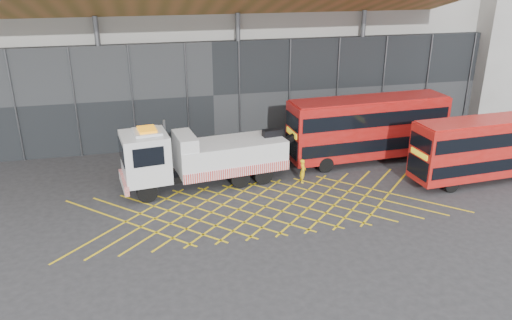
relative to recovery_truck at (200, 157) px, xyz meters
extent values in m
plane|color=#2A2A2C|center=(0.10, -3.90, -1.98)|extent=(120.00, 120.00, 0.00)
cube|color=yellow|center=(-4.70, -3.90, -1.98)|extent=(7.16, 7.16, 0.01)
cube|color=yellow|center=(-4.70, -3.90, -1.98)|extent=(7.16, 7.16, 0.01)
cube|color=yellow|center=(-3.10, -3.90, -1.98)|extent=(7.16, 7.16, 0.01)
cube|color=yellow|center=(-3.10, -3.90, -1.98)|extent=(7.16, 7.16, 0.01)
cube|color=yellow|center=(-1.50, -3.90, -1.98)|extent=(7.16, 7.16, 0.01)
cube|color=yellow|center=(-1.50, -3.90, -1.98)|extent=(7.16, 7.16, 0.01)
cube|color=yellow|center=(0.10, -3.90, -1.98)|extent=(7.16, 7.16, 0.01)
cube|color=yellow|center=(0.10, -3.90, -1.98)|extent=(7.16, 7.16, 0.01)
cube|color=yellow|center=(1.70, -3.90, -1.98)|extent=(7.16, 7.16, 0.01)
cube|color=yellow|center=(1.70, -3.90, -1.98)|extent=(7.16, 7.16, 0.01)
cube|color=yellow|center=(3.30, -3.90, -1.98)|extent=(7.16, 7.16, 0.01)
cube|color=yellow|center=(3.30, -3.90, -1.98)|extent=(7.16, 7.16, 0.01)
cube|color=yellow|center=(4.90, -3.90, -1.98)|extent=(7.16, 7.16, 0.01)
cube|color=yellow|center=(4.90, -3.90, -1.98)|extent=(7.16, 7.16, 0.01)
cube|color=yellow|center=(6.50, -3.90, -1.98)|extent=(7.16, 7.16, 0.01)
cube|color=yellow|center=(6.50, -3.90, -1.98)|extent=(7.16, 7.16, 0.01)
cube|color=yellow|center=(8.10, -3.90, -1.98)|extent=(7.16, 7.16, 0.01)
cube|color=yellow|center=(8.10, -3.90, -1.98)|extent=(7.16, 7.16, 0.01)
cube|color=yellow|center=(9.70, -3.90, -1.98)|extent=(7.16, 7.16, 0.01)
cube|color=yellow|center=(9.70, -3.90, -1.98)|extent=(7.16, 7.16, 0.01)
cube|color=yellow|center=(11.30, -3.90, -1.98)|extent=(7.16, 7.16, 0.01)
cube|color=yellow|center=(11.30, -3.90, -1.98)|extent=(7.16, 7.16, 0.01)
cube|color=gray|center=(2.10, 15.10, 7.02)|extent=(55.00, 14.00, 18.00)
cube|color=black|center=(2.10, 7.80, 2.02)|extent=(55.00, 0.80, 8.00)
cylinder|color=#595B60|center=(-5.90, 7.60, 3.02)|extent=(0.36, 0.36, 10.00)
cylinder|color=#595B60|center=(4.10, 7.60, 3.02)|extent=(0.36, 0.36, 10.00)
cylinder|color=#595B60|center=(14.10, 7.60, 3.02)|extent=(0.36, 0.36, 10.00)
cube|color=black|center=(0.48, 0.07, -1.19)|extent=(10.79, 2.48, 0.40)
cube|color=white|center=(-3.33, -0.42, 0.45)|extent=(3.05, 3.14, 2.94)
cube|color=black|center=(-4.70, -0.60, 0.95)|extent=(0.37, 2.47, 1.24)
cube|color=red|center=(-4.73, -0.60, -1.02)|extent=(0.65, 2.95, 0.62)
cube|color=orange|center=(-3.11, -0.39, 2.17)|extent=(1.18, 1.47, 0.14)
cube|color=white|center=(2.05, 0.27, -0.12)|extent=(7.30, 3.69, 1.81)
cube|color=red|center=(2.23, -1.17, -0.80)|extent=(6.95, 0.96, 0.62)
cube|color=white|center=(-0.87, -0.11, 1.18)|extent=(1.46, 2.83, 0.79)
cube|color=black|center=(4.96, 0.64, 0.95)|extent=(1.42, 0.73, 0.56)
cube|color=black|center=(6.08, 0.78, 0.39)|extent=(2.50, 0.71, 1.22)
cylinder|color=black|center=(-3.40, -1.63, -1.36)|extent=(1.28, 0.55, 1.24)
cylinder|color=black|center=(-3.71, 0.73, -1.36)|extent=(1.28, 0.55, 1.24)
cylinder|color=black|center=(3.99, -0.68, -1.36)|extent=(1.28, 0.55, 1.24)
cylinder|color=black|center=(3.69, 1.67, -1.36)|extent=(1.28, 0.55, 1.24)
cylinder|color=#595B60|center=(-2.02, 0.89, 1.07)|extent=(0.16, 0.16, 2.48)
cube|color=#9E0F0C|center=(12.19, 1.57, 0.57)|extent=(11.53, 3.21, 4.03)
cube|color=black|center=(12.19, 1.57, -0.37)|extent=(11.08, 3.25, 0.88)
cube|color=black|center=(12.19, 1.57, 1.49)|extent=(11.08, 3.25, 0.99)
cube|color=black|center=(6.47, 1.28, -0.32)|extent=(0.18, 2.33, 1.35)
cube|color=black|center=(6.47, 1.28, 1.49)|extent=(0.18, 2.33, 0.99)
cube|color=yellow|center=(6.46, 1.28, 0.66)|extent=(0.15, 1.85, 0.36)
cube|color=#9E0F0C|center=(12.19, 1.57, 2.61)|extent=(11.29, 2.99, 0.12)
cylinder|color=black|center=(8.62, 0.21, -1.44)|extent=(1.09, 0.36, 1.08)
cylinder|color=black|center=(8.50, 2.56, -1.44)|extent=(1.09, 0.36, 1.08)
cylinder|color=black|center=(15.56, 0.56, -1.44)|extent=(1.09, 0.36, 1.08)
cylinder|color=black|center=(15.44, 2.90, -1.44)|extent=(1.09, 0.36, 1.08)
cube|color=#AD140F|center=(18.33, -3.37, 0.32)|extent=(10.42, 3.02, 3.63)
cube|color=black|center=(18.33, -3.37, -0.53)|extent=(10.01, 3.06, 0.80)
cube|color=black|center=(18.33, -3.37, 1.15)|extent=(10.01, 3.06, 0.89)
cube|color=black|center=(13.18, -3.70, -0.49)|extent=(0.19, 2.10, 1.22)
cube|color=black|center=(13.18, -3.70, 1.15)|extent=(0.19, 2.10, 0.89)
cube|color=yellow|center=(13.17, -3.70, 0.40)|extent=(0.16, 1.67, 0.33)
cube|color=#AD140F|center=(18.33, -3.37, 2.16)|extent=(10.20, 2.82, 0.11)
cylinder|color=black|center=(15.13, -4.62, -1.50)|extent=(0.99, 0.34, 0.97)
cylinder|color=black|center=(15.00, -2.54, -1.50)|extent=(0.99, 0.34, 0.97)
cylinder|color=black|center=(21.26, -2.15, -1.50)|extent=(0.99, 0.34, 0.97)
imported|color=yellow|center=(6.56, -1.03, -1.19)|extent=(0.58, 0.68, 1.59)
camera|label=1|loc=(-3.31, -29.38, 11.39)|focal=35.00mm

